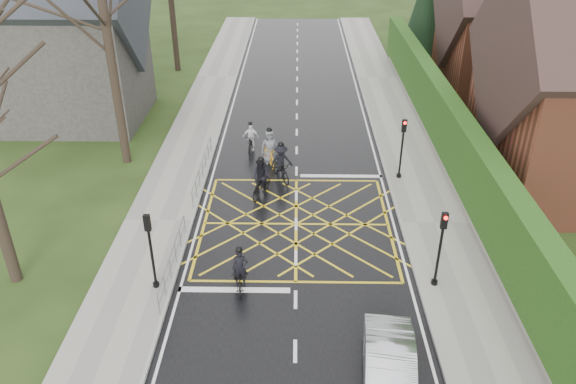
{
  "coord_description": "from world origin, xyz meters",
  "views": [
    {
      "loc": [
        -0.02,
        -20.58,
        13.26
      ],
      "look_at": [
        -0.36,
        0.54,
        1.3
      ],
      "focal_mm": 35.0,
      "sensor_mm": 36.0,
      "label": 1
    }
  ],
  "objects_px": {
    "cyclist_mid": "(281,166)",
    "cyclist_front": "(251,140)",
    "cyclist_back": "(261,181)",
    "cyclist_rear": "(240,274)",
    "cyclist_lead": "(270,151)",
    "car": "(389,370)"
  },
  "relations": [
    {
      "from": "cyclist_back",
      "to": "cyclist_front",
      "type": "distance_m",
      "value": 5.09
    },
    {
      "from": "cyclist_front",
      "to": "cyclist_lead",
      "type": "relative_size",
      "value": 0.78
    },
    {
      "from": "car",
      "to": "cyclist_mid",
      "type": "bearing_deg",
      "value": 110.51
    },
    {
      "from": "cyclist_rear",
      "to": "cyclist_lead",
      "type": "xyz_separation_m",
      "value": [
        0.62,
        10.24,
        0.13
      ]
    },
    {
      "from": "cyclist_rear",
      "to": "cyclist_lead",
      "type": "relative_size",
      "value": 0.85
    },
    {
      "from": "cyclist_rear",
      "to": "car",
      "type": "height_order",
      "value": "cyclist_rear"
    },
    {
      "from": "car",
      "to": "cyclist_lead",
      "type": "bearing_deg",
      "value": 111.15
    },
    {
      "from": "car",
      "to": "cyclist_front",
      "type": "bearing_deg",
      "value": 113.26
    },
    {
      "from": "cyclist_back",
      "to": "cyclist_lead",
      "type": "distance_m",
      "value": 3.44
    },
    {
      "from": "cyclist_rear",
      "to": "cyclist_mid",
      "type": "xyz_separation_m",
      "value": [
        1.26,
        8.48,
        0.17
      ]
    },
    {
      "from": "cyclist_lead",
      "to": "car",
      "type": "xyz_separation_m",
      "value": [
        4.17,
        -14.83,
        -0.0
      ]
    },
    {
      "from": "cyclist_mid",
      "to": "cyclist_front",
      "type": "relative_size",
      "value": 1.29
    },
    {
      "from": "cyclist_rear",
      "to": "car",
      "type": "bearing_deg",
      "value": -49.37
    },
    {
      "from": "cyclist_rear",
      "to": "cyclist_front",
      "type": "relative_size",
      "value": 1.09
    },
    {
      "from": "cyclist_rear",
      "to": "cyclist_back",
      "type": "xyz_separation_m",
      "value": [
        0.39,
        6.8,
        0.19
      ]
    },
    {
      "from": "cyclist_back",
      "to": "cyclist_front",
      "type": "height_order",
      "value": "cyclist_back"
    },
    {
      "from": "cyclist_rear",
      "to": "cyclist_front",
      "type": "distance_m",
      "value": 11.82
    },
    {
      "from": "cyclist_lead",
      "to": "cyclist_front",
      "type": "bearing_deg",
      "value": 109.88
    },
    {
      "from": "cyclist_mid",
      "to": "cyclist_rear",
      "type": "bearing_deg",
      "value": -122.14
    },
    {
      "from": "cyclist_rear",
      "to": "cyclist_back",
      "type": "bearing_deg",
      "value": 81.23
    },
    {
      "from": "cyclist_back",
      "to": "cyclist_rear",
      "type": "bearing_deg",
      "value": -73.13
    },
    {
      "from": "cyclist_rear",
      "to": "car",
      "type": "xyz_separation_m",
      "value": [
        4.78,
        -4.59,
        0.12
      ]
    }
  ]
}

